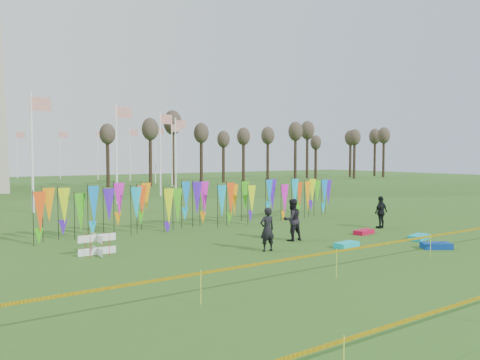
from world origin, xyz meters
TOP-DOWN VIEW (x-y plane):
  - ground at (0.00, 0.00)m, footprint 160.00×160.00m
  - banner_row at (0.28, 9.25)m, footprint 18.64×0.64m
  - caution_tape_near at (-0.22, -2.30)m, footprint 26.00×0.02m
  - tree_line at (32.00, 44.00)m, footprint 53.92×1.92m
  - box_kite at (-7.28, 5.21)m, footprint 0.74×0.74m
  - person_left at (-1.37, 2.13)m, footprint 0.69×0.54m
  - person_mid at (0.97, 3.35)m, footprint 0.96×0.63m
  - person_right at (7.23, 3.48)m, footprint 1.05×0.67m
  - kite_bag_turquoise at (1.86, 0.88)m, footprint 1.15×0.66m
  - kite_bag_blue at (4.74, -1.39)m, footprint 1.31×1.15m
  - kite_bag_red at (5.06, 2.73)m, footprint 1.21×0.71m
  - kite_bag_teal at (5.92, 0.26)m, footprint 1.31×0.86m

SIDE VIEW (x-z plane):
  - ground at x=0.00m, z-range 0.00..0.00m
  - kite_bag_red at x=5.06m, z-range 0.00..0.21m
  - kite_bag_turquoise at x=1.86m, z-range 0.00..0.22m
  - kite_bag_teal at x=5.92m, z-range 0.00..0.23m
  - kite_bag_blue at x=4.74m, z-range 0.00..0.24m
  - box_kite at x=-7.28m, z-range 0.00..0.82m
  - caution_tape_near at x=-0.22m, z-range 0.33..1.23m
  - person_right at x=7.23m, z-range 0.00..1.71m
  - person_left at x=-1.37m, z-range 0.00..1.77m
  - person_mid at x=0.97m, z-range 0.00..1.91m
  - banner_row at x=0.28m, z-range 0.30..2.65m
  - tree_line at x=32.00m, z-range 2.25..10.09m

